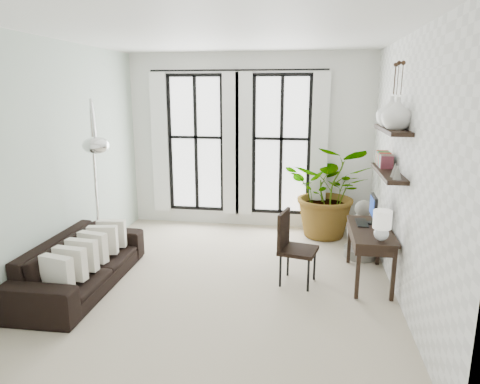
% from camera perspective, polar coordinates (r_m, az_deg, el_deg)
% --- Properties ---
extents(floor, '(5.00, 5.00, 0.00)m').
position_cam_1_polar(floor, '(6.00, -2.20, -11.56)').
color(floor, '#C0B298').
rests_on(floor, ground).
extents(ceiling, '(5.00, 5.00, 0.00)m').
position_cam_1_polar(ceiling, '(5.48, -2.51, 20.41)').
color(ceiling, white).
rests_on(ceiling, wall_back).
extents(wall_left, '(0.00, 5.00, 5.00)m').
position_cam_1_polar(wall_left, '(6.35, -22.72, 3.93)').
color(wall_left, '#B1C5B5').
rests_on(wall_left, floor).
extents(wall_right, '(0.00, 5.00, 5.00)m').
position_cam_1_polar(wall_right, '(5.54, 21.16, 2.82)').
color(wall_right, white).
rests_on(wall_right, floor).
extents(wall_back, '(4.50, 0.00, 4.50)m').
position_cam_1_polar(wall_back, '(7.96, 1.20, 6.68)').
color(wall_back, white).
rests_on(wall_back, floor).
extents(windows, '(3.26, 0.13, 2.65)m').
position_cam_1_polar(windows, '(7.92, -0.31, 6.36)').
color(windows, white).
rests_on(windows, wall_back).
extents(wall_shelves, '(0.25, 1.30, 0.60)m').
position_cam_1_polar(wall_shelves, '(5.80, 19.27, 4.70)').
color(wall_shelves, black).
rests_on(wall_shelves, wall_right).
extents(sofa, '(0.91, 2.25, 0.65)m').
position_cam_1_polar(sofa, '(6.05, -20.35, -8.85)').
color(sofa, black).
rests_on(sofa, floor).
extents(throw_pillows, '(0.40, 1.52, 0.40)m').
position_cam_1_polar(throw_pillows, '(5.94, -19.64, -7.40)').
color(throw_pillows, silver).
rests_on(throw_pillows, sofa).
extents(plant, '(1.66, 1.50, 1.64)m').
position_cam_1_polar(plant, '(7.61, 11.87, 0.12)').
color(plant, '#2D7228').
rests_on(plant, floor).
extents(desk, '(0.53, 1.24, 1.13)m').
position_cam_1_polar(desk, '(5.92, 17.10, -5.25)').
color(desk, black).
rests_on(desk, floor).
extents(desk_chair, '(0.56, 0.56, 0.98)m').
position_cam_1_polar(desk_chair, '(5.75, 6.93, -6.75)').
color(desk_chair, black).
rests_on(desk_chair, floor).
extents(arc_lamp, '(0.74, 1.00, 2.43)m').
position_cam_1_polar(arc_lamp, '(5.95, -18.92, 6.03)').
color(arc_lamp, silver).
rests_on(arc_lamp, floor).
extents(buddha, '(0.50, 0.50, 0.91)m').
position_cam_1_polar(buddha, '(6.87, 15.90, -5.37)').
color(buddha, gray).
rests_on(buddha, floor).
extents(vase_a, '(0.37, 0.37, 0.38)m').
position_cam_1_polar(vase_a, '(5.47, 20.23, 9.82)').
color(vase_a, white).
rests_on(vase_a, shelf_upper).
extents(vase_b, '(0.37, 0.37, 0.38)m').
position_cam_1_polar(vase_b, '(5.86, 19.49, 10.07)').
color(vase_b, white).
rests_on(vase_b, shelf_upper).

